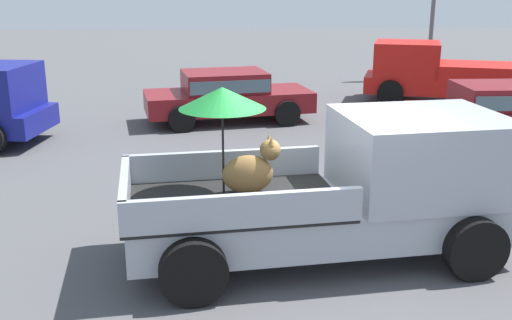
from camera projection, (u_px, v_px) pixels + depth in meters
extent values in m
plane|color=#4C4C4F|center=(317.00, 255.00, 8.26)|extent=(80.00, 80.00, 0.00)
cylinder|color=black|center=(409.00, 195.00, 9.38)|extent=(0.83, 0.39, 0.80)
cylinder|color=black|center=(475.00, 248.00, 7.53)|extent=(0.83, 0.39, 0.80)
cylinder|color=black|center=(182.00, 210.00, 8.77)|extent=(0.83, 0.39, 0.80)
cylinder|color=black|center=(193.00, 272.00, 6.92)|extent=(0.83, 0.39, 0.80)
cube|color=#9EA3AD|center=(318.00, 216.00, 8.10)|extent=(5.21, 2.51, 0.50)
cube|color=#9EA3AD|center=(420.00, 154.00, 8.12)|extent=(2.35, 2.15, 1.08)
cube|color=#4C606B|center=(490.00, 136.00, 8.23)|extent=(0.31, 1.71, 0.64)
cube|color=black|center=(233.00, 202.00, 7.82)|extent=(3.04, 2.23, 0.06)
cube|color=#9EA3AD|center=(223.00, 164.00, 8.62)|extent=(2.78, 0.51, 0.40)
cube|color=#9EA3AD|center=(244.00, 211.00, 6.89)|extent=(2.78, 0.51, 0.40)
cube|color=#9EA3AD|center=(125.00, 191.00, 7.52)|extent=(0.37, 1.83, 0.40)
ellipsoid|color=olive|center=(248.00, 174.00, 7.99)|extent=(0.72, 0.42, 0.52)
sphere|color=olive|center=(270.00, 150.00, 7.95)|extent=(0.32, 0.32, 0.28)
cone|color=olive|center=(269.00, 138.00, 7.99)|extent=(0.10, 0.10, 0.12)
cone|color=olive|center=(271.00, 141.00, 7.84)|extent=(0.10, 0.10, 0.12)
cylinder|color=black|center=(223.00, 150.00, 7.93)|extent=(0.03, 0.03, 1.18)
cone|color=#19722D|center=(222.00, 98.00, 7.73)|extent=(1.28, 1.28, 0.28)
cylinder|color=black|center=(29.00, 118.00, 14.68)|extent=(0.79, 0.36, 0.76)
cylinder|color=black|center=(390.00, 93.00, 17.96)|extent=(0.80, 0.46, 0.76)
cylinder|color=black|center=(393.00, 83.00, 19.72)|extent=(0.80, 0.46, 0.76)
cylinder|color=black|center=(505.00, 98.00, 17.19)|extent=(0.80, 0.46, 0.76)
cylinder|color=black|center=(497.00, 87.00, 18.96)|extent=(0.80, 0.46, 0.76)
cube|color=red|center=(445.00, 84.00, 18.41)|extent=(5.11, 3.09, 0.50)
cube|color=red|center=(407.00, 58.00, 18.48)|extent=(2.33, 2.26, 1.00)
cube|color=red|center=(482.00, 71.00, 18.04)|extent=(3.10, 2.49, 0.40)
cylinder|color=black|center=(269.00, 101.00, 17.11)|extent=(0.69, 0.35, 0.66)
cylinder|color=black|center=(287.00, 113.00, 15.47)|extent=(0.69, 0.35, 0.66)
cylinder|color=black|center=(174.00, 105.00, 16.48)|extent=(0.69, 0.35, 0.66)
cylinder|color=black|center=(182.00, 119.00, 14.85)|extent=(0.69, 0.35, 0.66)
cube|color=maroon|center=(228.00, 101.00, 15.91)|extent=(4.57, 2.61, 0.52)
cube|color=maroon|center=(224.00, 82.00, 15.75)|extent=(2.39, 2.00, 0.56)
cube|color=#4C606B|center=(224.00, 82.00, 15.75)|extent=(2.34, 2.07, 0.32)
cylinder|color=black|center=(435.00, 119.00, 14.79)|extent=(0.66, 0.23, 0.66)
cylinder|color=black|center=(463.00, 137.00, 13.11)|extent=(0.66, 0.23, 0.66)
cube|color=maroon|center=(506.00, 118.00, 13.96)|extent=(4.34, 1.85, 0.52)
cube|color=maroon|center=(505.00, 96.00, 13.81)|extent=(2.13, 1.65, 0.56)
cube|color=#4C606B|center=(505.00, 96.00, 13.81)|extent=(2.08, 1.72, 0.32)
cylinder|color=#59595B|center=(432.00, 25.00, 22.63)|extent=(0.16, 0.16, 3.97)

